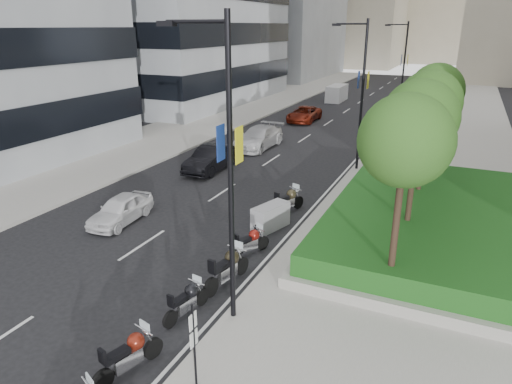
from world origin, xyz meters
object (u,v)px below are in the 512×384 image
Objects in this scene: car_b at (211,159)px; car_c at (259,137)px; motorcycle_3 at (228,268)px; car_a at (121,209)px; parking_sign at (194,342)px; motorcycle_4 at (250,242)px; motorcycle_2 at (187,300)px; motorcycle_5 at (271,217)px; lamp_post_0 at (225,162)px; motorcycle_1 at (129,354)px; motorcycle_6 at (288,201)px; lamp_post_1 at (360,89)px; lamp_post_2 at (402,66)px; car_d at (304,114)px; delivery_van at (336,94)px.

car_b is 0.87× the size of car_c.
motorcycle_3 is 0.65× the size of car_a.
parking_sign is 7.37m from motorcycle_4.
motorcycle_2 is 0.53× the size of car_a.
motorcycle_5 is (-0.14, 7.09, 0.04)m from motorcycle_2.
parking_sign reaches higher than car_a.
lamp_post_0 is 4.24× the size of motorcycle_1.
motorcycle_1 is 17.86m from car_b.
motorcycle_1 reaches higher than motorcycle_2.
parking_sign is 1.30× the size of motorcycle_4.
lamp_post_1 is at bearing 12.28° from motorcycle_6.
car_d is at bearing -151.05° from lamp_post_2.
lamp_post_0 is 2.01× the size of delivery_van.
motorcycle_1 is at bearing -91.87° from lamp_post_2.
lamp_post_2 is 1.91× the size of car_b.
car_b is (-8.19, -3.72, -4.29)m from lamp_post_1.
car_c is at bearing 110.44° from parking_sign.
motorcycle_1 is 0.88× the size of motorcycle_3.
motorcycle_2 is 0.37× the size of car_c.
motorcycle_5 is at bearing -92.82° from lamp_post_2.
car_d reaches higher than motorcycle_5.
delivery_van is at bearing 33.12° from motorcycle_6.
motorcycle_3 is (-0.96, -33.25, -4.42)m from lamp_post_2.
lamp_post_1 is 9.43m from motorcycle_6.
lamp_post_2 is (0.00, 18.00, 0.00)m from lamp_post_1.
lamp_post_1 reaches higher than motorcycle_4.
motorcycle_6 is 0.46× the size of car_b.
parking_sign is 0.56× the size of delivery_van.
lamp_post_0 reaches higher than parking_sign.
lamp_post_2 is 1.67× the size of car_c.
motorcycle_2 is 0.82× the size of motorcycle_3.
lamp_post_0 is 1.91× the size of car_b.
car_c is (-7.81, 19.71, -4.28)m from lamp_post_0.
motorcycle_1 is at bearing -173.35° from motorcycle_3.
lamp_post_2 is 1.79× the size of car_d.
lamp_post_2 is at bearing 90.00° from lamp_post_1.
motorcycle_4 is 6.83m from car_a.
car_b is at bearing 87.41° from car_a.
car_c is at bearing 28.11° from motorcycle_2.
delivery_van reaches higher than car_c.
lamp_post_1 and lamp_post_2 have the same top height.
car_d reaches higher than motorcycle_1.
motorcycle_3 reaches higher than motorcycle_1.
lamp_post_0 is 10.21m from car_a.
motorcycle_3 is (-0.96, -15.25, -4.42)m from lamp_post_1.
delivery_van is (-8.40, 43.96, -4.19)m from lamp_post_0.
motorcycle_5 is 14.52m from car_c.
car_a is 8.75m from car_b.
motorcycle_4 is (-0.22, 2.32, -0.11)m from motorcycle_3.
delivery_van reaches higher than motorcycle_4.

